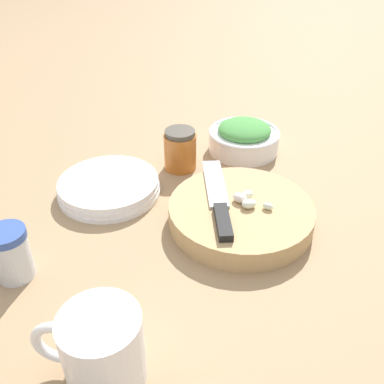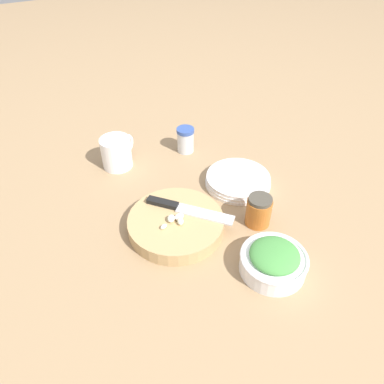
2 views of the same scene
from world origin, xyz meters
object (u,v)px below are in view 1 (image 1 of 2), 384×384
Objects in this scene: cutting_board at (241,214)px; coffee_mug at (101,348)px; chef_knife at (219,200)px; plate_stack at (109,187)px; spice_jar at (11,254)px; garlic_cloves at (247,200)px; herb_bowl at (244,137)px; honey_jar at (180,150)px.

coffee_mug is (-0.34, -0.04, 0.03)m from cutting_board.
chef_knife is 0.33m from coffee_mug.
plate_stack is (-0.08, 0.24, -0.00)m from cutting_board.
spice_jar is at bearing -165.83° from plate_stack.
garlic_cloves is 0.26m from herb_bowl.
chef_knife is 2.67× the size of garlic_cloves.
garlic_cloves is at bearing -144.94° from herb_bowl.
cutting_board is 0.22m from honey_jar.
coffee_mug is (-0.56, -0.18, 0.02)m from herb_bowl.
plate_stack is at bearing 153.85° from chef_knife.
coffee_mug reaches higher than honey_jar.
herb_bowl is at bearing -22.11° from honey_jar.
garlic_cloves is at bearing -30.19° from spice_jar.
cutting_board is 0.26m from herb_bowl.
herb_bowl is at bearing 35.06° from garlic_cloves.
chef_knife is 2.25× the size of honey_jar.
honey_jar is at bearing 107.42° from chef_knife.
garlic_cloves is at bearing -6.73° from chef_knife.
coffee_mug reaches higher than plate_stack.
cutting_board is 0.05m from chef_knife.
coffee_mug is 0.38m from plate_stack.
coffee_mug is 0.62× the size of plate_stack.
honey_jar is at bearing 72.39° from garlic_cloves.
plate_stack is (0.25, 0.28, -0.03)m from coffee_mug.
garlic_cloves is 0.46× the size of herb_bowl.
coffee_mug is 0.48m from honey_jar.
spice_jar is (-0.54, 0.04, 0.01)m from herb_bowl.
herb_bowl is 1.87× the size of spice_jar.
coffee_mug is at bearing -95.86° from spice_jar.
chef_knife is 1.22× the size of herb_bowl.
garlic_cloves is 0.35m from coffee_mug.
spice_jar is 0.23m from coffee_mug.
spice_jar is 0.70× the size of coffee_mug.
coffee_mug reaches higher than cutting_board.
garlic_cloves is (0.03, -0.04, 0.00)m from chef_knife.
herb_bowl reaches higher than plate_stack.
garlic_cloves is at bearing -69.32° from plate_stack.
chef_knife is 0.26m from herb_bowl.
chef_knife is 0.19m from honey_jar.
coffee_mug is at bearing -149.53° from honey_jar.
honey_jar reaches higher than herb_bowl.
cutting_board is 0.37m from spice_jar.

